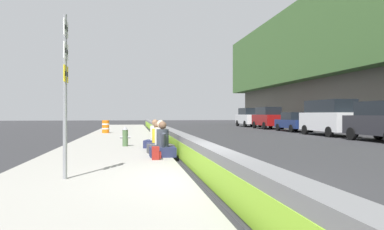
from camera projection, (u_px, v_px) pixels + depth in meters
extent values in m
plane|color=#2B2B2D|center=(211.00, 184.00, 7.94)|extent=(160.00, 160.00, 0.00)
cube|color=gray|center=(88.00, 185.00, 7.51)|extent=(80.00, 4.40, 0.14)
cube|color=slate|center=(211.00, 165.00, 7.94)|extent=(76.00, 0.44, 0.85)
cube|color=#8CC62D|center=(201.00, 167.00, 7.90)|extent=(74.48, 0.01, 0.54)
cylinder|color=gray|center=(65.00, 97.00, 7.79)|extent=(0.09, 0.09, 3.60)
cube|color=white|center=(66.00, 28.00, 7.79)|extent=(0.44, 0.02, 0.36)
cube|color=black|center=(66.00, 28.00, 7.79)|extent=(0.30, 0.01, 0.10)
cube|color=white|center=(66.00, 51.00, 7.79)|extent=(0.44, 0.02, 0.36)
cube|color=black|center=(66.00, 51.00, 7.79)|extent=(0.30, 0.01, 0.10)
cube|color=yellow|center=(66.00, 74.00, 7.79)|extent=(0.44, 0.02, 0.36)
cube|color=black|center=(67.00, 74.00, 7.79)|extent=(0.30, 0.01, 0.10)
cylinder|color=#47663D|center=(125.00, 138.00, 15.67)|extent=(0.24, 0.24, 0.72)
cone|color=gray|center=(125.00, 128.00, 15.66)|extent=(0.26, 0.26, 0.16)
cylinder|color=gray|center=(129.00, 137.00, 15.69)|extent=(0.10, 0.12, 0.10)
cylinder|color=gray|center=(121.00, 137.00, 15.64)|extent=(0.10, 0.12, 0.10)
cube|color=#23284C|center=(163.00, 152.00, 11.87)|extent=(0.74, 0.86, 0.32)
cylinder|color=#333842|center=(163.00, 138.00, 11.87)|extent=(0.40, 0.40, 0.60)
sphere|color=brown|center=(163.00, 125.00, 11.86)|extent=(0.26, 0.26, 0.26)
cylinder|color=#333842|center=(162.00, 139.00, 12.08)|extent=(0.31, 0.15, 0.53)
cylinder|color=#333842|center=(163.00, 140.00, 11.65)|extent=(0.31, 0.15, 0.53)
cube|color=#424247|center=(161.00, 149.00, 12.83)|extent=(0.87, 0.98, 0.32)
cylinder|color=beige|center=(161.00, 136.00, 12.83)|extent=(0.41, 0.41, 0.61)
sphere|color=beige|center=(161.00, 124.00, 12.83)|extent=(0.27, 0.27, 0.27)
cylinder|color=beige|center=(159.00, 137.00, 13.04)|extent=(0.33, 0.20, 0.54)
cylinder|color=beige|center=(162.00, 138.00, 12.61)|extent=(0.33, 0.20, 0.54)
cube|color=#23284C|center=(157.00, 146.00, 13.97)|extent=(0.67, 0.78, 0.29)
cylinder|color=gold|center=(157.00, 136.00, 13.97)|extent=(0.37, 0.37, 0.55)
sphere|color=brown|center=(157.00, 126.00, 13.96)|extent=(0.24, 0.24, 0.24)
cylinder|color=gold|center=(157.00, 137.00, 14.17)|extent=(0.28, 0.13, 0.49)
cylinder|color=gold|center=(157.00, 137.00, 13.76)|extent=(0.28, 0.13, 0.49)
cube|color=#23284C|center=(155.00, 144.00, 14.97)|extent=(0.93, 1.02, 0.32)
cylinder|color=beige|center=(155.00, 133.00, 14.97)|extent=(0.41, 0.41, 0.61)
sphere|color=#8E6647|center=(155.00, 123.00, 14.97)|extent=(0.27, 0.27, 0.27)
cylinder|color=beige|center=(156.00, 134.00, 15.20)|extent=(0.34, 0.22, 0.53)
cylinder|color=beige|center=(154.00, 135.00, 14.75)|extent=(0.34, 0.22, 0.53)
cube|color=maroon|center=(155.00, 153.00, 11.11)|extent=(0.32, 0.22, 0.40)
cube|color=maroon|center=(160.00, 155.00, 11.14)|extent=(0.22, 0.06, 0.20)
cylinder|color=orange|center=(106.00, 127.00, 26.50)|extent=(0.52, 0.52, 0.95)
cylinder|color=white|center=(106.00, 124.00, 26.50)|extent=(0.54, 0.54, 0.10)
cylinder|color=white|center=(106.00, 129.00, 26.50)|extent=(0.54, 0.54, 0.10)
cube|color=#28282D|center=(384.00, 125.00, 19.83)|extent=(4.87, 2.11, 1.10)
cylinder|color=black|center=(352.00, 134.00, 21.15)|extent=(0.77, 0.25, 0.76)
cylinder|color=black|center=(379.00, 133.00, 21.52)|extent=(0.77, 0.25, 0.76)
cube|color=silver|center=(329.00, 122.00, 25.52)|extent=(5.13, 2.04, 1.30)
cube|color=black|center=(329.00, 106.00, 25.42)|extent=(4.13, 1.83, 0.90)
cylinder|color=black|center=(305.00, 130.00, 26.96)|extent=(0.72, 0.23, 0.72)
cylinder|color=black|center=(328.00, 130.00, 27.29)|extent=(0.72, 0.23, 0.72)
cylinder|color=black|center=(329.00, 132.00, 23.75)|extent=(0.72, 0.23, 0.72)
cylinder|color=black|center=(355.00, 132.00, 24.08)|extent=(0.72, 0.23, 0.72)
cube|color=navy|center=(294.00, 124.00, 31.54)|extent=(4.52, 1.84, 0.72)
cube|color=black|center=(294.00, 116.00, 31.44)|extent=(2.22, 1.64, 0.66)
cylinder|color=black|center=(278.00, 127.00, 32.83)|extent=(0.66, 0.23, 0.66)
cylinder|color=black|center=(296.00, 127.00, 33.10)|extent=(0.66, 0.23, 0.66)
cylinder|color=black|center=(292.00, 129.00, 29.99)|extent=(0.66, 0.23, 0.66)
cylinder|color=black|center=(311.00, 128.00, 30.25)|extent=(0.66, 0.23, 0.66)
cube|color=maroon|center=(268.00, 120.00, 37.34)|extent=(4.81, 1.96, 1.10)
cube|color=black|center=(268.00, 111.00, 37.23)|extent=(3.11, 1.75, 0.80)
cylinder|color=black|center=(254.00, 125.00, 38.71)|extent=(0.76, 0.23, 0.76)
cylinder|color=black|center=(271.00, 125.00, 39.00)|extent=(0.76, 0.23, 0.76)
cylinder|color=black|center=(264.00, 126.00, 35.68)|extent=(0.76, 0.23, 0.76)
cylinder|color=black|center=(282.00, 126.00, 35.96)|extent=(0.76, 0.23, 0.76)
cube|color=silver|center=(248.00, 119.00, 43.70)|extent=(4.81, 1.93, 1.10)
cube|color=black|center=(249.00, 111.00, 43.60)|extent=(3.11, 1.74, 0.80)
cylinder|color=black|center=(238.00, 123.00, 45.07)|extent=(0.76, 0.22, 0.76)
cylinder|color=black|center=(251.00, 123.00, 45.37)|extent=(0.76, 0.22, 0.76)
cylinder|color=black|center=(245.00, 124.00, 42.04)|extent=(0.76, 0.22, 0.76)
cylinder|color=black|center=(260.00, 124.00, 42.34)|extent=(0.76, 0.22, 0.76)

